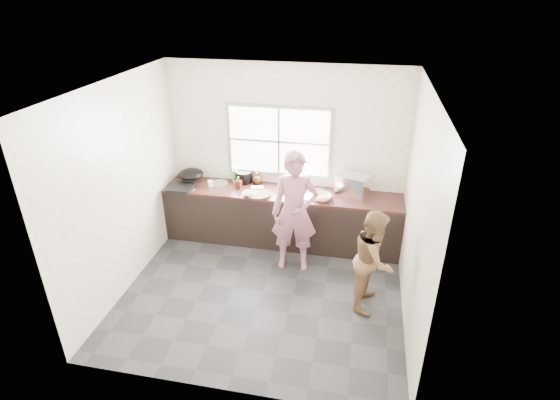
% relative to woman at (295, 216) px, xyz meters
% --- Properties ---
extents(floor, '(3.60, 3.20, 0.01)m').
position_rel_woman_xyz_m(floor, '(-0.30, -0.67, -0.82)').
color(floor, '#2B2B2E').
rests_on(floor, ground).
extents(ceiling, '(3.60, 3.20, 0.01)m').
position_rel_woman_xyz_m(ceiling, '(-0.30, -0.67, 1.89)').
color(ceiling, silver).
rests_on(ceiling, wall_back).
extents(wall_back, '(3.60, 0.01, 2.70)m').
position_rel_woman_xyz_m(wall_back, '(-0.30, 0.93, 0.54)').
color(wall_back, silver).
rests_on(wall_back, ground).
extents(wall_left, '(0.01, 3.20, 2.70)m').
position_rel_woman_xyz_m(wall_left, '(-2.10, -0.67, 0.54)').
color(wall_left, beige).
rests_on(wall_left, ground).
extents(wall_right, '(0.01, 3.20, 2.70)m').
position_rel_woman_xyz_m(wall_right, '(1.51, -0.67, 0.54)').
color(wall_right, beige).
rests_on(wall_right, ground).
extents(wall_front, '(3.60, 0.01, 2.70)m').
position_rel_woman_xyz_m(wall_front, '(-0.30, -2.28, 0.54)').
color(wall_front, beige).
rests_on(wall_front, ground).
extents(cabinet, '(3.60, 0.62, 0.82)m').
position_rel_woman_xyz_m(cabinet, '(-0.30, 0.62, -0.40)').
color(cabinet, black).
rests_on(cabinet, floor).
extents(countertop, '(3.60, 0.64, 0.04)m').
position_rel_woman_xyz_m(countertop, '(-0.30, 0.62, 0.03)').
color(countertop, '#361B16').
rests_on(countertop, cabinet).
extents(sink, '(0.55, 0.45, 0.02)m').
position_rel_woman_xyz_m(sink, '(0.05, 0.62, 0.05)').
color(sink, silver).
rests_on(sink, countertop).
extents(faucet, '(0.02, 0.02, 0.30)m').
position_rel_woman_xyz_m(faucet, '(0.05, 0.82, 0.20)').
color(faucet, silver).
rests_on(faucet, countertop).
extents(window_frame, '(1.60, 0.05, 1.10)m').
position_rel_woman_xyz_m(window_frame, '(-0.40, 0.92, 0.74)').
color(window_frame, '#9EA0A5').
rests_on(window_frame, wall_back).
extents(window_glazing, '(1.50, 0.01, 1.00)m').
position_rel_woman_xyz_m(window_glazing, '(-0.40, 0.89, 0.74)').
color(window_glazing, white).
rests_on(window_glazing, window_frame).
extents(woman, '(0.64, 0.46, 1.63)m').
position_rel_woman_xyz_m(woman, '(0.00, 0.00, 0.00)').
color(woman, '#AE6880').
rests_on(woman, floor).
extents(person_side, '(0.58, 0.70, 1.32)m').
position_rel_woman_xyz_m(person_side, '(1.09, -0.62, -0.15)').
color(person_side, brown).
rests_on(person_side, floor).
extents(cutting_board, '(0.44, 0.44, 0.04)m').
position_rel_woman_xyz_m(cutting_board, '(-0.61, 0.43, 0.06)').
color(cutting_board, '#2F2312').
rests_on(cutting_board, countertop).
extents(cleaver, '(0.21, 0.13, 0.01)m').
position_rel_woman_xyz_m(cleaver, '(-0.68, 0.63, 0.09)').
color(cleaver, silver).
rests_on(cleaver, cutting_board).
extents(bowl_mince, '(0.22, 0.22, 0.05)m').
position_rel_woman_xyz_m(bowl_mince, '(-0.74, 0.41, 0.07)').
color(bowl_mince, silver).
rests_on(bowl_mince, countertop).
extents(bowl_crabs, '(0.27, 0.27, 0.07)m').
position_rel_woman_xyz_m(bowl_crabs, '(0.33, 0.47, 0.08)').
color(bowl_crabs, silver).
rests_on(bowl_crabs, countertop).
extents(bowl_held, '(0.28, 0.28, 0.07)m').
position_rel_woman_xyz_m(bowl_held, '(0.37, 0.53, 0.08)').
color(bowl_held, silver).
rests_on(bowl_held, countertop).
extents(black_pot, '(0.33, 0.33, 0.18)m').
position_rel_woman_xyz_m(black_pot, '(-0.95, 0.85, 0.14)').
color(black_pot, black).
rests_on(black_pot, countertop).
extents(plate_food, '(0.19, 0.19, 0.02)m').
position_rel_woman_xyz_m(plate_food, '(-1.02, 0.85, 0.05)').
color(plate_food, silver).
rests_on(plate_food, countertop).
extents(bottle_green, '(0.13, 0.13, 0.26)m').
position_rel_woman_xyz_m(bottle_green, '(-1.10, 0.85, 0.18)').
color(bottle_green, green).
rests_on(bottle_green, countertop).
extents(bottle_brown_tall, '(0.09, 0.09, 0.17)m').
position_rel_woman_xyz_m(bottle_brown_tall, '(-0.97, 0.63, 0.13)').
color(bottle_brown_tall, '#421910').
rests_on(bottle_brown_tall, countertop).
extents(bottle_brown_short, '(0.17, 0.17, 0.17)m').
position_rel_woman_xyz_m(bottle_brown_short, '(-0.74, 0.85, 0.13)').
color(bottle_brown_short, '#482B12').
rests_on(bottle_brown_short, countertop).
extents(glass_jar, '(0.09, 0.09, 0.10)m').
position_rel_woman_xyz_m(glass_jar, '(-1.42, 0.59, 0.10)').
color(glass_jar, white).
rests_on(glass_jar, countertop).
extents(burner, '(0.37, 0.37, 0.05)m').
position_rel_woman_xyz_m(burner, '(-1.83, 0.41, 0.07)').
color(burner, black).
rests_on(burner, countertop).
extents(wok, '(0.51, 0.51, 0.15)m').
position_rel_woman_xyz_m(wok, '(-1.76, 0.70, 0.18)').
color(wok, black).
rests_on(wok, burner).
extents(dish_rack, '(0.51, 0.44, 0.33)m').
position_rel_woman_xyz_m(dish_rack, '(0.74, 0.70, 0.21)').
color(dish_rack, silver).
rests_on(dish_rack, countertop).
extents(pot_lid_left, '(0.27, 0.27, 0.01)m').
position_rel_woman_xyz_m(pot_lid_left, '(-1.73, 0.47, 0.05)').
color(pot_lid_left, '#AEB2B5').
rests_on(pot_lid_left, countertop).
extents(pot_lid_right, '(0.31, 0.31, 0.01)m').
position_rel_woman_xyz_m(pot_lid_right, '(-1.32, 0.71, 0.05)').
color(pot_lid_right, silver).
rests_on(pot_lid_right, countertop).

